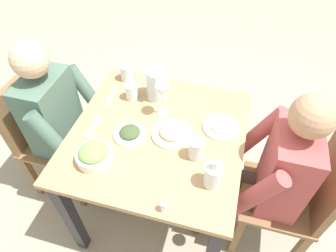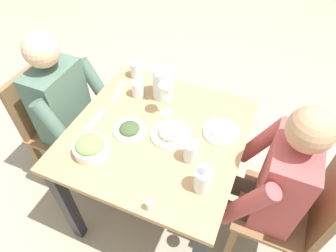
{
  "view_description": "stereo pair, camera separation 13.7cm",
  "coord_description": "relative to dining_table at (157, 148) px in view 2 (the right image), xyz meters",
  "views": [
    {
      "loc": [
        -0.96,
        -0.32,
        1.9
      ],
      "look_at": [
        0.04,
        -0.05,
        0.78
      ],
      "focal_mm": 31.58,
      "sensor_mm": 36.0,
      "label": 1
    },
    {
      "loc": [
        -0.91,
        -0.45,
        1.9
      ],
      "look_at": [
        0.04,
        -0.05,
        0.78
      ],
      "focal_mm": 31.58,
      "sensor_mm": 36.0,
      "label": 2
    }
  ],
  "objects": [
    {
      "name": "salt_shaker",
      "position": [
        -0.4,
        -0.15,
        0.16
      ],
      "size": [
        0.03,
        0.03,
        0.05
      ],
      "color": "white",
      "rests_on": "dining_table"
    },
    {
      "name": "plate_dolmas",
      "position": [
        -0.05,
        0.13,
        0.15
      ],
      "size": [
        0.17,
        0.17,
        0.05
      ],
      "color": "white",
      "rests_on": "dining_table"
    },
    {
      "name": "chair_near",
      "position": [
        -0.0,
        -0.77,
        -0.14
      ],
      "size": [
        0.4,
        0.4,
        0.86
      ],
      "color": "olive",
      "rests_on": "ground_plane"
    },
    {
      "name": "water_glass_near_left",
      "position": [
        0.38,
        0.31,
        0.18
      ],
      "size": [
        0.08,
        0.08,
        0.1
      ],
      "primitive_type": "cylinder",
      "color": "silver",
      "rests_on": "dining_table"
    },
    {
      "name": "water_glass_far_left",
      "position": [
        0.22,
        0.22,
        0.18
      ],
      "size": [
        0.07,
        0.07,
        0.09
      ],
      "primitive_type": "cylinder",
      "color": "silver",
      "rests_on": "dining_table"
    },
    {
      "name": "diner_near",
      "position": [
        -0.0,
        -0.57,
        0.0
      ],
      "size": [
        0.48,
        0.53,
        1.15
      ],
      "color": "#B24C4C",
      "rests_on": "ground_plane"
    },
    {
      "name": "dining_table",
      "position": [
        0.0,
        0.0,
        0.0
      ],
      "size": [
        0.89,
        0.89,
        0.76
      ],
      "color": "tan",
      "rests_on": "ground_plane"
    },
    {
      "name": "salad_bowl",
      "position": [
        -0.24,
        0.23,
        0.17
      ],
      "size": [
        0.17,
        0.17,
        0.09
      ],
      "color": "white",
      "rests_on": "dining_table"
    },
    {
      "name": "chair_far",
      "position": [
        0.04,
        0.77,
        -0.14
      ],
      "size": [
        0.4,
        0.4,
        0.86
      ],
      "color": "olive",
      "rests_on": "ground_plane"
    },
    {
      "name": "diner_far",
      "position": [
        0.04,
        0.57,
        0.0
      ],
      "size": [
        0.48,
        0.53,
        1.15
      ],
      "color": "#4C6B5B",
      "rests_on": "ground_plane"
    },
    {
      "name": "ground_plane",
      "position": [
        0.0,
        0.0,
        -0.63
      ],
      "size": [
        8.0,
        8.0,
        0.0
      ],
      "primitive_type": "plane",
      "color": "#9E937F"
    },
    {
      "name": "plate_beans",
      "position": [
        0.01,
        -0.07,
        0.15
      ],
      "size": [
        0.21,
        0.21,
        0.05
      ],
      "color": "white",
      "rests_on": "dining_table"
    },
    {
      "name": "knife_near",
      "position": [
        0.2,
        0.34,
        0.14
      ],
      "size": [
        0.19,
        0.04,
        0.01
      ],
      "primitive_type": "cube",
      "rotation": [
        0.0,
        0.0,
        0.12
      ],
      "color": "silver",
      "rests_on": "dining_table"
    },
    {
      "name": "oil_carafe",
      "position": [
        -0.22,
        -0.32,
        0.19
      ],
      "size": [
        0.08,
        0.08,
        0.16
      ],
      "color": "silver",
      "rests_on": "dining_table"
    },
    {
      "name": "water_glass_by_pitcher",
      "position": [
        -0.09,
        -0.22,
        0.19
      ],
      "size": [
        0.07,
        0.07,
        0.11
      ],
      "primitive_type": "cylinder",
      "color": "silver",
      "rests_on": "dining_table"
    },
    {
      "name": "fork_near",
      "position": [
        -0.05,
        0.34,
        0.14
      ],
      "size": [
        0.17,
        0.03,
        0.01
      ],
      "primitive_type": "cube",
      "rotation": [
        0.0,
        0.0,
        0.01
      ],
      "color": "silver",
      "rests_on": "dining_table"
    },
    {
      "name": "wine_glass",
      "position": [
        0.15,
        0.01,
        0.27
      ],
      "size": [
        0.08,
        0.08,
        0.2
      ],
      "color": "silver",
      "rests_on": "dining_table"
    },
    {
      "name": "water_pitcher",
      "position": [
        0.28,
        0.08,
        0.23
      ],
      "size": [
        0.16,
        0.12,
        0.19
      ],
      "color": "silver",
      "rests_on": "dining_table"
    },
    {
      "name": "plate_yoghurt",
      "position": [
        0.12,
        -0.31,
        0.15
      ],
      "size": [
        0.19,
        0.19,
        0.04
      ],
      "color": "white",
      "rests_on": "dining_table"
    }
  ]
}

